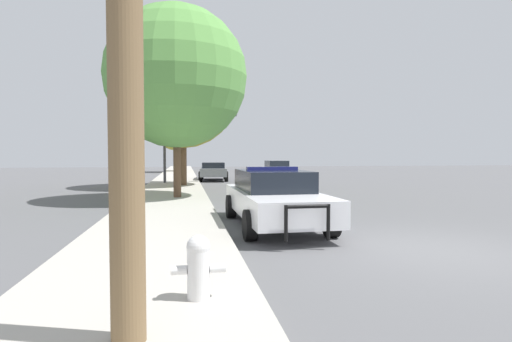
# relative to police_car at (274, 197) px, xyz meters

# --- Properties ---
(ground_plane) EXTENTS (110.00, 110.00, 0.00)m
(ground_plane) POSITION_rel_police_car_xyz_m (2.32, -2.99, -0.73)
(ground_plane) COLOR #565659
(sidewalk_left) EXTENTS (3.00, 110.00, 0.13)m
(sidewalk_left) POSITION_rel_police_car_xyz_m (-2.78, -2.99, -0.67)
(sidewalk_left) COLOR #ADA89E
(sidewalk_left) RESTS_ON ground_plane
(police_car) EXTENTS (2.06, 5.11, 1.47)m
(police_car) POSITION_rel_police_car_xyz_m (0.00, 0.00, 0.00)
(police_car) COLOR white
(police_car) RESTS_ON ground_plane
(fire_hydrant) EXTENTS (0.61, 0.27, 0.73)m
(fire_hydrant) POSITION_rel_police_car_xyz_m (-2.03, -5.13, -0.22)
(fire_hydrant) COLOR white
(fire_hydrant) RESTS_ON sidewalk_left
(traffic_light) EXTENTS (4.39, 0.35, 5.07)m
(traffic_light) POSITION_rel_police_car_xyz_m (-1.59, 14.62, 3.03)
(traffic_light) COLOR #424247
(traffic_light) RESTS_ON sidewalk_left
(car_background_midblock) EXTENTS (2.21, 4.79, 1.27)m
(car_background_midblock) POSITION_rel_police_car_xyz_m (-0.20, 18.32, -0.03)
(car_background_midblock) COLOR slate
(car_background_midblock) RESTS_ON ground_plane
(car_background_oncoming) EXTENTS (1.99, 4.27, 1.34)m
(car_background_oncoming) POSITION_rel_police_car_xyz_m (4.87, 20.48, -0.02)
(car_background_oncoming) COLOR silver
(car_background_oncoming) RESTS_ON ground_plane
(tree_sidewalk_near) EXTENTS (5.45, 5.45, 7.37)m
(tree_sidewalk_near) POSITION_rel_police_car_xyz_m (-2.47, 6.14, 4.04)
(tree_sidewalk_near) COLOR brown
(tree_sidewalk_near) RESTS_ON sidewalk_left
(tree_sidewalk_far) EXTENTS (4.28, 4.28, 6.43)m
(tree_sidewalk_far) POSITION_rel_police_car_xyz_m (-3.09, 32.32, 3.67)
(tree_sidewalk_far) COLOR brown
(tree_sidewalk_far) RESTS_ON sidewalk_left
(tree_sidewalk_mid) EXTENTS (6.06, 6.06, 8.08)m
(tree_sidewalk_mid) POSITION_rel_police_car_xyz_m (-2.30, 12.43, 4.43)
(tree_sidewalk_mid) COLOR brown
(tree_sidewalk_mid) RESTS_ON sidewalk_left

